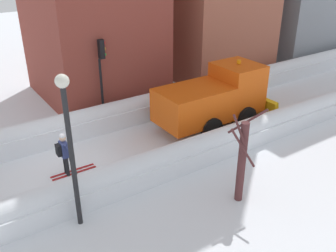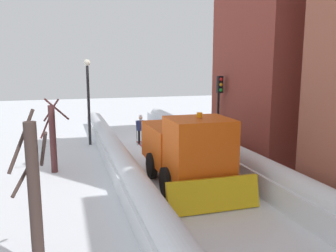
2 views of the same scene
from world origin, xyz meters
name	(u,v)px [view 2 (image 2 of 2)]	position (x,y,z in m)	size (l,w,h in m)	color
ground_plane	(213,206)	(0.00, 10.00, 0.00)	(80.00, 80.00, 0.00)	white
snowbank_left	(277,182)	(-2.47, 10.00, 0.60)	(1.10, 36.00, 1.27)	white
snowbank_right	(143,199)	(2.47, 10.00, 0.54)	(1.10, 36.00, 1.17)	white
building_brick_near	(302,20)	(-7.07, 4.66, 7.03)	(7.15, 6.22, 14.05)	brown
plow_truck	(186,149)	(0.18, 7.64, 1.48)	(3.20, 5.98, 3.12)	#DB510F
skier	(141,128)	(0.36, -0.05, 1.00)	(0.62, 1.80, 1.81)	black
traffic_light_pole	(219,99)	(-3.21, 3.36, 2.94)	(0.28, 0.42, 4.18)	black
street_lamp	(88,91)	(3.35, -0.72, 3.23)	(0.40, 0.40, 5.08)	black
bare_tree_near	(53,137)	(5.30, 4.44, 1.63)	(1.29, 1.33, 3.42)	#4F292A
bare_tree_mid	(34,196)	(5.49, 12.42, 1.86)	(0.89, 0.87, 3.80)	#3D2E29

